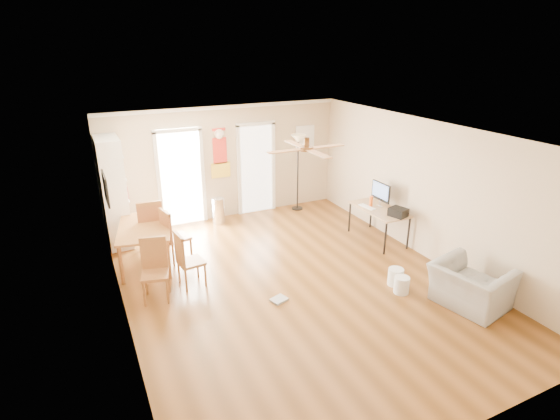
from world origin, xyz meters
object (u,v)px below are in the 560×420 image
trash_can (218,211)px  printer (398,212)px  dining_chair_right_b (191,259)px  torchiere_lamp (298,173)px  dining_chair_near (155,271)px  wastebasket_b (402,285)px  dining_chair_right_a (177,235)px  bookshelf (113,192)px  armchair (470,286)px  wastebasket_a (396,277)px  dining_table (146,245)px  dining_chair_far (151,226)px  computer_desk (378,224)px

trash_can → printer: (2.78, -2.80, 0.48)m
dining_chair_right_b → torchiere_lamp: 4.14m
dining_chair_near → torchiere_lamp: (3.94, 2.64, 0.42)m
trash_can → wastebasket_b: trash_can is taller
wastebasket_b → dining_chair_right_a: bearing=137.8°
trash_can → dining_chair_right_b: bearing=-117.6°
dining_chair_right_b → torchiere_lamp: bearing=-60.1°
wastebasket_b → bookshelf: bearing=134.1°
bookshelf → torchiere_lamp: bookshelf is taller
armchair → printer: bearing=-19.8°
printer → wastebasket_a: bearing=-146.2°
dining_table → torchiere_lamp: size_ratio=0.81×
dining_chair_far → wastebasket_b: (3.43, -3.29, -0.42)m
printer → armchair: printer is taller
computer_desk → wastebasket_b: 2.09m
dining_chair_right_a → torchiere_lamp: torchiere_lamp is taller
torchiere_lamp → printer: 2.92m
bookshelf → dining_chair_near: bookshelf is taller
dining_chair_right_a → torchiere_lamp: size_ratio=0.56×
computer_desk → wastebasket_a: size_ratio=4.33×
torchiere_lamp → computer_desk: 2.49m
dining_chair_right_b → computer_desk: 3.98m
printer → wastebasket_a: size_ratio=1.07×
computer_desk → wastebasket_b: computer_desk is taller
trash_can → torchiere_lamp: torchiere_lamp is taller
dining_chair_far → torchiere_lamp: 3.81m
trash_can → torchiere_lamp: bearing=0.5°
dining_chair_far → armchair: dining_chair_far is taller
dining_table → wastebasket_a: (3.68, -2.64, -0.22)m
dining_table → wastebasket_b: dining_table is taller
dining_table → printer: 4.86m
wastebasket_b → dining_chair_far: bearing=136.2°
trash_can → computer_desk: 3.56m
armchair → dining_chair_far: bearing=33.9°
dining_chair_near → computer_desk: 4.62m
bookshelf → printer: bearing=-39.1°
printer → wastebasket_b: bearing=-142.9°
dining_chair_right_a → dining_chair_right_b: dining_chair_right_a is taller
dining_chair_far → bookshelf: bearing=-51.6°
dining_chair_right_b → printer: size_ratio=3.05×
dining_chair_right_b → dining_chair_near: bearing=100.8°
dining_chair_right_a → dining_chair_near: (-0.63, -1.22, -0.01)m
dining_table → trash_can: bearing=35.2°
dining_chair_far → computer_desk: size_ratio=0.86×
dining_chair_near → wastebasket_a: bearing=-5.5°
dining_chair_near → trash_can: bearing=67.7°
computer_desk → dining_chair_near: bearing=-176.1°
dining_chair_right_a → dining_chair_near: dining_chair_right_a is taller
dining_chair_right_a → trash_can: (1.27, 1.40, -0.22)m
dining_chair_right_b → printer: 4.08m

